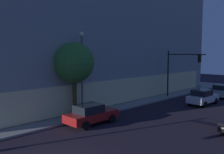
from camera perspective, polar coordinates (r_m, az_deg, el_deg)
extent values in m
cube|color=#4C4C51|center=(39.72, -11.18, -2.76)|extent=(36.42, 29.00, 0.15)
cube|color=#F2EAA8|center=(28.95, 4.47, -2.91)|extent=(32.42, 0.60, 2.73)
cube|color=gray|center=(39.48, -11.45, 11.10)|extent=(36.02, 28.60, 18.96)
cylinder|color=black|center=(32.47, 13.09, 0.80)|extent=(0.18, 0.18, 6.00)
cylinder|color=black|center=(31.36, 17.12, 5.12)|extent=(0.58, 4.78, 0.12)
cube|color=black|center=(30.77, 19.98, 4.10)|extent=(0.35, 0.35, 0.90)
sphere|color=yellow|center=(30.71, 20.30, 4.08)|extent=(0.18, 0.18, 0.18)
cylinder|color=#535353|center=(22.38, -7.11, 0.34)|extent=(0.16, 0.16, 7.24)
sphere|color=#F9EFC6|center=(22.35, -7.23, 10.01)|extent=(0.44, 0.44, 0.44)
cylinder|color=#4F3E1E|center=(22.34, -8.84, -4.71)|extent=(0.40, 0.40, 3.36)
sphere|color=#35762F|center=(22.00, -8.96, 3.36)|extent=(3.65, 3.65, 3.65)
cube|color=maroon|center=(20.22, -4.81, -9.10)|extent=(4.55, 1.93, 0.66)
cube|color=black|center=(19.85, -5.58, -7.43)|extent=(2.15, 1.72, 0.65)
cube|color=#F9F4CC|center=(22.07, -1.35, -7.82)|extent=(0.12, 0.20, 0.12)
cube|color=#F9F4CC|center=(21.29, 0.80, -8.32)|extent=(0.12, 0.20, 0.12)
cylinder|color=black|center=(21.89, -3.60, -8.84)|extent=(0.71, 0.24, 0.70)
cylinder|color=black|center=(20.55, -0.03, -9.79)|extent=(0.71, 0.24, 0.70)
cylinder|color=black|center=(20.19, -9.67, -10.16)|extent=(0.71, 0.24, 0.70)
cylinder|color=black|center=(18.74, -6.22, -11.37)|extent=(0.71, 0.24, 0.70)
cube|color=#F9F4CC|center=(18.80, 24.74, -10.89)|extent=(0.12, 0.20, 0.12)
cylinder|color=black|center=(19.70, 24.48, -11.08)|extent=(0.66, 0.25, 0.65)
cube|color=silver|center=(29.41, 20.67, -4.73)|extent=(4.40, 1.95, 0.74)
cube|color=black|center=(29.00, 20.43, -3.47)|extent=(2.16, 1.71, 0.65)
cube|color=#F9F4CC|center=(31.53, 21.47, -4.08)|extent=(0.13, 0.20, 0.12)
cube|color=#F9F4CC|center=(31.09, 23.31, -4.28)|extent=(0.13, 0.20, 0.12)
cylinder|color=black|center=(31.06, 20.22, -4.87)|extent=(0.67, 0.26, 0.66)
cylinder|color=black|center=(30.31, 23.33, -5.24)|extent=(0.67, 0.26, 0.66)
cylinder|color=black|center=(28.71, 17.80, -5.64)|extent=(0.67, 0.26, 0.66)
cylinder|color=black|center=(27.89, 21.12, -6.08)|extent=(0.67, 0.26, 0.66)
cube|color=#B7BABF|center=(35.18, 24.69, -3.26)|extent=(4.38, 1.96, 0.71)
cube|color=black|center=(34.78, 24.53, -2.20)|extent=(2.01, 1.71, 0.66)
cylinder|color=black|center=(36.80, 24.12, -3.42)|extent=(0.66, 0.26, 0.66)
cylinder|color=black|center=(34.36, 22.39, -3.97)|extent=(0.66, 0.26, 0.66)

